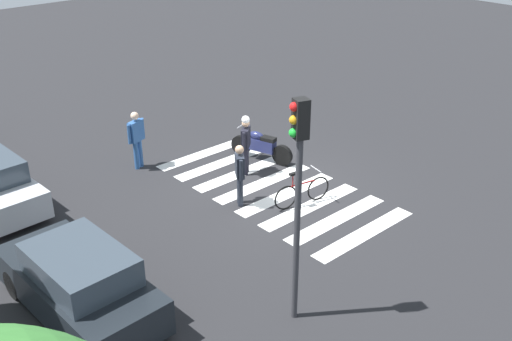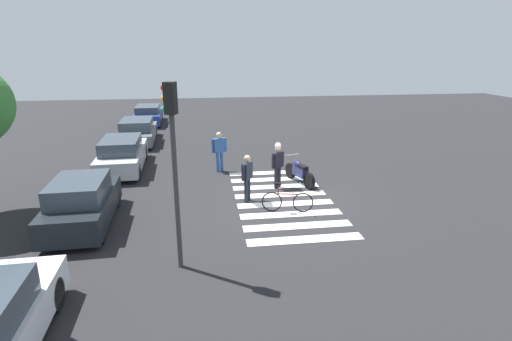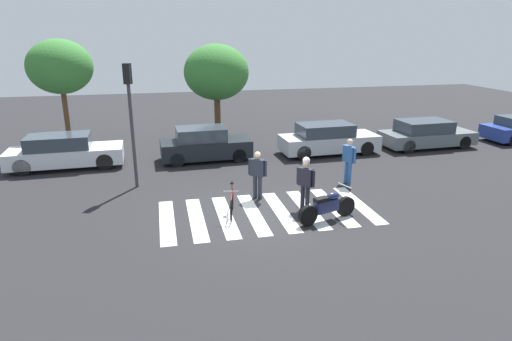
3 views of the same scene
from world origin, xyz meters
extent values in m
plane|color=#232326|center=(0.00, 0.00, 0.00)|extent=(60.00, 60.00, 0.00)
cylinder|color=black|center=(2.33, -0.78, 0.32)|extent=(0.65, 0.32, 0.63)
cylinder|color=black|center=(0.94, -1.21, 0.32)|extent=(0.65, 0.32, 0.63)
cube|color=#1E234C|center=(1.58, -1.01, 0.50)|extent=(0.85, 0.50, 0.36)
ellipsoid|color=#1E234C|center=(1.80, -0.94, 0.77)|extent=(0.53, 0.37, 0.24)
cube|color=black|center=(1.39, -1.07, 0.74)|extent=(0.49, 0.36, 0.12)
cylinder|color=#A5A5AD|center=(2.25, -0.81, 1.02)|extent=(0.22, 0.60, 0.04)
torus|color=black|center=(-1.23, -0.41, 0.34)|extent=(0.18, 0.67, 0.67)
torus|color=black|center=(-1.02, 0.58, 0.34)|extent=(0.18, 0.67, 0.67)
cylinder|color=maroon|center=(-1.13, 0.08, 0.62)|extent=(0.20, 0.78, 0.04)
cylinder|color=maroon|center=(-1.06, 0.38, 0.79)|extent=(0.04, 0.04, 0.34)
cube|color=black|center=(-1.06, 0.38, 0.97)|extent=(0.14, 0.22, 0.06)
cylinder|color=#99999E|center=(-1.21, -0.31, 0.94)|extent=(0.46, 0.12, 0.03)
cylinder|color=#1E232D|center=(0.05, 1.23, 0.41)|extent=(0.14, 0.14, 0.83)
cylinder|color=#1E232D|center=(-0.10, 1.33, 0.41)|extent=(0.14, 0.14, 0.83)
cube|color=#1E232D|center=(-0.03, 1.28, 1.12)|extent=(0.51, 0.43, 0.59)
sphere|color=tan|center=(-0.03, 1.28, 1.57)|extent=(0.22, 0.22, 0.22)
cylinder|color=#1E232D|center=(0.22, 1.12, 1.12)|extent=(0.09, 0.09, 0.56)
cylinder|color=#1E232D|center=(-0.27, 1.44, 1.12)|extent=(0.09, 0.09, 0.56)
cylinder|color=black|center=(1.30, -0.11, 0.41)|extent=(0.14, 0.14, 0.82)
cylinder|color=black|center=(1.18, 0.03, 0.41)|extent=(0.14, 0.14, 0.82)
cube|color=black|center=(1.24, -0.04, 1.12)|extent=(0.46, 0.50, 0.58)
sphere|color=tan|center=(1.24, -0.04, 1.56)|extent=(0.22, 0.22, 0.22)
cylinder|color=black|center=(1.42, -0.26, 1.12)|extent=(0.09, 0.09, 0.56)
cylinder|color=black|center=(1.06, 0.19, 1.12)|extent=(0.09, 0.09, 0.56)
sphere|color=white|center=(1.24, -0.04, 1.66)|extent=(0.23, 0.23, 0.23)
cylinder|color=#2D5999|center=(3.63, 2.14, 0.43)|extent=(0.14, 0.14, 0.86)
cylinder|color=#2D5999|center=(3.69, 1.97, 0.43)|extent=(0.14, 0.14, 0.86)
cube|color=#2D5999|center=(3.66, 2.05, 1.16)|extent=(0.35, 0.54, 0.61)
sphere|color=beige|center=(3.66, 2.05, 1.63)|extent=(0.23, 0.23, 0.23)
cylinder|color=#2D5999|center=(3.56, 2.34, 1.16)|extent=(0.09, 0.09, 0.58)
cylinder|color=#2D5999|center=(3.75, 1.77, 1.16)|extent=(0.09, 0.09, 0.58)
cube|color=silver|center=(-3.15, 0.00, 0.00)|extent=(0.45, 3.34, 0.01)
cube|color=silver|center=(-2.25, 0.00, 0.00)|extent=(0.45, 3.34, 0.01)
cube|color=silver|center=(-1.35, 0.00, 0.00)|extent=(0.45, 3.34, 0.01)
cube|color=silver|center=(-0.45, 0.00, 0.00)|extent=(0.45, 3.34, 0.01)
cube|color=silver|center=(0.45, 0.00, 0.00)|extent=(0.45, 3.34, 0.01)
cube|color=silver|center=(1.35, 0.00, 0.00)|extent=(0.45, 3.34, 0.01)
cube|color=silver|center=(2.25, 0.00, 0.00)|extent=(0.45, 3.34, 0.01)
cube|color=silver|center=(3.15, 0.00, 0.00)|extent=(0.45, 3.34, 0.01)
cylinder|color=black|center=(-5.57, 7.40, 0.35)|extent=(0.70, 0.24, 0.69)
cylinder|color=black|center=(-5.51, 5.91, 0.35)|extent=(0.70, 0.24, 0.69)
cylinder|color=black|center=(-8.70, 7.30, 0.35)|extent=(0.70, 0.24, 0.69)
cylinder|color=black|center=(-8.65, 5.80, 0.35)|extent=(0.70, 0.24, 0.69)
cube|color=silver|center=(-7.11, 6.60, 0.52)|extent=(4.67, 1.87, 0.67)
cube|color=#333D47|center=(-7.34, 6.59, 1.14)|extent=(2.54, 1.59, 0.56)
cube|color=#F2EDCC|center=(-4.86, 7.23, 0.62)|extent=(0.09, 0.20, 0.12)
cube|color=#F2EDCC|center=(-4.82, 6.13, 0.62)|extent=(0.09, 0.20, 0.12)
cylinder|color=black|center=(0.10, 7.20, 0.31)|extent=(0.63, 0.24, 0.62)
cylinder|color=black|center=(0.15, 5.75, 0.31)|extent=(0.63, 0.24, 0.62)
cylinder|color=black|center=(-2.59, 7.11, 0.31)|extent=(0.63, 0.24, 0.62)
cylinder|color=black|center=(-2.54, 5.66, 0.31)|extent=(0.63, 0.24, 0.62)
cube|color=black|center=(-1.22, 6.43, 0.54)|extent=(4.01, 1.80, 0.75)
cube|color=#333D47|center=(-1.42, 6.42, 1.21)|extent=(2.19, 1.54, 0.57)
cube|color=#F2EDCC|center=(0.70, 7.03, 0.66)|extent=(0.09, 0.20, 0.12)
cube|color=#F2EDCC|center=(0.74, 5.96, 0.66)|extent=(0.09, 0.20, 0.12)
cylinder|color=black|center=(6.10, 7.07, 0.34)|extent=(0.68, 0.24, 0.67)
cylinder|color=black|center=(6.15, 5.56, 0.34)|extent=(0.68, 0.24, 0.67)
cylinder|color=black|center=(2.98, 6.96, 0.34)|extent=(0.68, 0.24, 0.67)
cylinder|color=black|center=(3.04, 5.45, 0.34)|extent=(0.68, 0.24, 0.67)
cube|color=#B7BAC1|center=(4.57, 6.26, 0.53)|extent=(4.64, 1.89, 0.70)
cube|color=#333D47|center=(4.34, 6.25, 1.16)|extent=(2.52, 1.61, 0.56)
cube|color=#F2EDCC|center=(6.80, 6.89, 0.64)|extent=(0.09, 0.20, 0.12)
cube|color=#F2EDCC|center=(6.83, 5.78, 0.64)|extent=(0.09, 0.20, 0.12)
cylinder|color=black|center=(11.30, 7.20, 0.33)|extent=(0.66, 0.24, 0.66)
cylinder|color=black|center=(11.35, 5.57, 0.33)|extent=(0.66, 0.24, 0.66)
cylinder|color=black|center=(8.21, 7.09, 0.33)|extent=(0.66, 0.24, 0.66)
cylinder|color=black|center=(8.26, 5.47, 0.33)|extent=(0.66, 0.24, 0.66)
cube|color=slate|center=(9.78, 6.33, 0.49)|extent=(4.61, 2.00, 0.61)
cube|color=#333D47|center=(9.55, 6.32, 1.08)|extent=(2.51, 1.71, 0.57)
cube|color=#F2EDCC|center=(11.99, 7.00, 0.58)|extent=(0.09, 0.20, 0.12)
cube|color=#F2EDCC|center=(12.03, 5.82, 0.58)|extent=(0.09, 0.20, 0.12)
cylinder|color=black|center=(14.15, 7.14, 0.31)|extent=(0.64, 0.24, 0.63)
cylinder|color=#38383D|center=(-4.14, 3.42, 1.89)|extent=(0.12, 0.12, 3.79)
cube|color=black|center=(-4.14, 3.42, 4.14)|extent=(0.31, 0.31, 0.70)
sphere|color=red|center=(-4.10, 3.55, 4.37)|extent=(0.16, 0.16, 0.16)
sphere|color=orange|center=(-4.10, 3.55, 4.14)|extent=(0.16, 0.16, 0.16)
sphere|color=green|center=(-4.10, 3.55, 3.91)|extent=(0.16, 0.16, 0.16)
cylinder|color=brown|center=(-7.56, 10.03, 1.41)|extent=(0.24, 0.24, 2.83)
ellipsoid|color=#387A33|center=(-7.56, 10.03, 3.95)|extent=(2.99, 2.99, 2.54)
cylinder|color=brown|center=(-0.18, 10.03, 1.16)|extent=(0.32, 0.32, 2.32)
ellipsoid|color=#387A33|center=(-0.18, 10.03, 3.55)|extent=(3.29, 3.29, 2.80)
camera|label=1|loc=(-10.57, 10.22, 7.75)|focal=42.19mm
camera|label=2|loc=(-13.11, 2.78, 5.22)|focal=28.18mm
camera|label=3|loc=(-3.18, -12.50, 5.52)|focal=30.66mm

